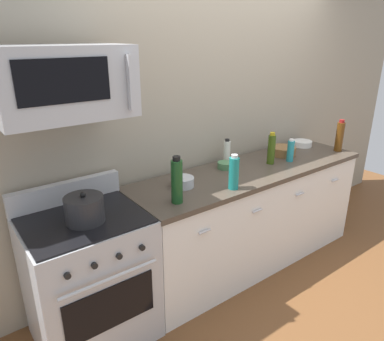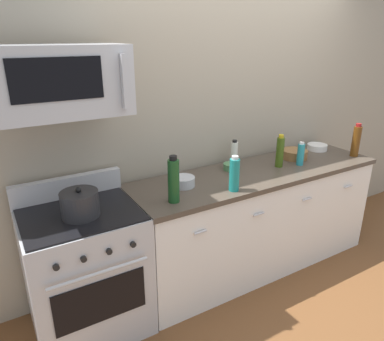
# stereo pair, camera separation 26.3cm
# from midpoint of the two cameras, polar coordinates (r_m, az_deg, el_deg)

# --- Properties ---
(ground_plane) EXTENTS (6.42, 6.42, 0.00)m
(ground_plane) POSITION_cam_midpoint_polar(r_m,az_deg,el_deg) (3.56, 6.47, -13.73)
(ground_plane) COLOR brown
(back_wall) EXTENTS (5.35, 0.10, 2.70)m
(back_wall) POSITION_cam_midpoint_polar(r_m,az_deg,el_deg) (3.31, 2.52, 9.29)
(back_wall) COLOR #9E937F
(back_wall) RESTS_ON ground_plane
(counter_unit) EXTENTS (2.26, 0.66, 0.92)m
(counter_unit) POSITION_cam_midpoint_polar(r_m,az_deg,el_deg) (3.32, 6.80, -7.17)
(counter_unit) COLOR white
(counter_unit) RESTS_ON ground_plane
(range_oven) EXTENTS (0.76, 0.69, 1.07)m
(range_oven) POSITION_cam_midpoint_polar(r_m,az_deg,el_deg) (2.66, -18.65, -15.81)
(range_oven) COLOR #B7BABF
(range_oven) RESTS_ON ground_plane
(microwave) EXTENTS (0.74, 0.44, 0.40)m
(microwave) POSITION_cam_midpoint_polar(r_m,az_deg,el_deg) (2.23, -22.85, 12.61)
(microwave) COLOR #B7BABF
(bottle_vinegar_white) EXTENTS (0.06, 0.06, 0.22)m
(bottle_vinegar_white) POSITION_cam_midpoint_polar(r_m,az_deg,el_deg) (3.21, 3.18, 2.93)
(bottle_vinegar_white) COLOR silver
(bottle_vinegar_white) RESTS_ON countertop_slab
(bottle_wine_amber) EXTENTS (0.07, 0.07, 0.31)m
(bottle_wine_amber) POSITION_cam_midpoint_polar(r_m,az_deg,el_deg) (3.77, 20.41, 5.04)
(bottle_wine_amber) COLOR #59330F
(bottle_wine_amber) RESTS_ON countertop_slab
(bottle_olive_oil) EXTENTS (0.07, 0.07, 0.29)m
(bottle_olive_oil) POSITION_cam_midpoint_polar(r_m,az_deg,el_deg) (3.23, 10.13, 3.33)
(bottle_olive_oil) COLOR #385114
(bottle_olive_oil) RESTS_ON countertop_slab
(bottle_wine_green) EXTENTS (0.08, 0.08, 0.33)m
(bottle_wine_green) POSITION_cam_midpoint_polar(r_m,az_deg,el_deg) (2.44, -5.50, -1.71)
(bottle_wine_green) COLOR #19471E
(bottle_wine_green) RESTS_ON countertop_slab
(bottle_sparkling_teal) EXTENTS (0.08, 0.08, 0.27)m
(bottle_sparkling_teal) POSITION_cam_midpoint_polar(r_m,az_deg,el_deg) (2.66, 3.81, -0.41)
(bottle_sparkling_teal) COLOR #197F7A
(bottle_sparkling_teal) RESTS_ON countertop_slab
(bottle_dish_soap) EXTENTS (0.06, 0.06, 0.21)m
(bottle_dish_soap) POSITION_cam_midpoint_polar(r_m,az_deg,el_deg) (3.34, 13.10, 3.02)
(bottle_dish_soap) COLOR teal
(bottle_dish_soap) RESTS_ON countertop_slab
(bowl_steel_prep) EXTENTS (0.17, 0.17, 0.07)m
(bowl_steel_prep) POSITION_cam_midpoint_polar(r_m,az_deg,el_deg) (2.73, -4.26, -1.83)
(bowl_steel_prep) COLOR #B2B5BA
(bowl_steel_prep) RESTS_ON countertop_slab
(bowl_green_glaze) EXTENTS (0.14, 0.14, 0.05)m
(bowl_green_glaze) POSITION_cam_midpoint_polar(r_m,az_deg,el_deg) (3.11, 2.88, 0.82)
(bowl_green_glaze) COLOR #477A4C
(bowl_green_glaze) RESTS_ON countertop_slab
(bowl_wooden_salad) EXTENTS (0.24, 0.24, 0.08)m
(bowl_wooden_salad) POSITION_cam_midpoint_polar(r_m,az_deg,el_deg) (3.52, 12.07, 3.05)
(bowl_wooden_salad) COLOR brown
(bowl_wooden_salad) RESTS_ON countertop_slab
(bowl_white_ceramic) EXTENTS (0.19, 0.19, 0.06)m
(bowl_white_ceramic) POSITION_cam_midpoint_polar(r_m,az_deg,el_deg) (3.86, 15.12, 4.14)
(bowl_white_ceramic) COLOR white
(bowl_white_ceramic) RESTS_ON countertop_slab
(stockpot) EXTENTS (0.24, 0.24, 0.20)m
(stockpot) POSITION_cam_midpoint_polar(r_m,az_deg,el_deg) (2.34, -19.71, -5.83)
(stockpot) COLOR #262628
(stockpot) RESTS_ON range_oven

